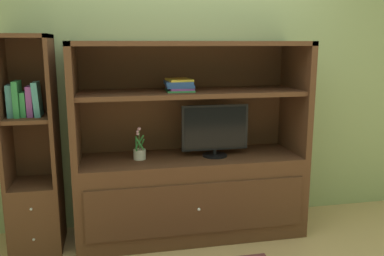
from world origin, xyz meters
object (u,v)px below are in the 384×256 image
object	(u,v)px
magazine_stack	(179,85)
upright_book_row	(24,100)
media_console	(191,176)
tv_monitor	(215,130)
bookshelf_tall	(34,178)
potted_plant	(140,152)

from	to	relation	value
magazine_stack	upright_book_row	size ratio (longest dim) A/B	1.05
media_console	tv_monitor	bearing A→B (deg)	-10.32
media_console	bookshelf_tall	xyz separation A→B (m)	(-1.24, 0.00, 0.06)
upright_book_row	magazine_stack	bearing A→B (deg)	-0.06
tv_monitor	potted_plant	size ratio (longest dim) A/B	2.10
media_console	tv_monitor	size ratio (longest dim) A/B	3.36
media_console	upright_book_row	xyz separation A→B (m)	(-1.26, -0.01, 0.68)
bookshelf_tall	magazine_stack	bearing A→B (deg)	-0.59
tv_monitor	potted_plant	xyz separation A→B (m)	(-0.62, 0.03, -0.17)
potted_plant	tv_monitor	bearing A→B (deg)	-2.91
tv_monitor	potted_plant	distance (m)	0.64
potted_plant	bookshelf_tall	distance (m)	0.84
media_console	magazine_stack	world-z (taller)	media_console
media_console	magazine_stack	bearing A→B (deg)	-175.59
bookshelf_tall	upright_book_row	xyz separation A→B (m)	(-0.02, -0.01, 0.61)
media_console	bookshelf_tall	world-z (taller)	bookshelf_tall
tv_monitor	magazine_stack	bearing A→B (deg)	174.39
tv_monitor	bookshelf_tall	distance (m)	1.48
potted_plant	bookshelf_tall	xyz separation A→B (m)	(-0.82, 0.01, -0.17)
bookshelf_tall	upright_book_row	world-z (taller)	bookshelf_tall
potted_plant	upright_book_row	world-z (taller)	upright_book_row
potted_plant	bookshelf_tall	bearing A→B (deg)	179.37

